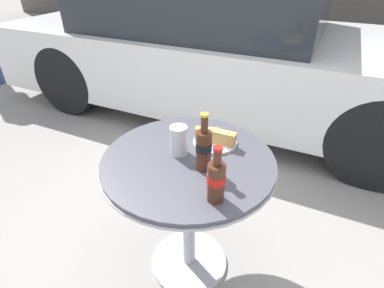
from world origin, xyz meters
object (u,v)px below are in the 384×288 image
drinking_glass (179,142)px  parked_car (221,52)px  lunch_plate_near (215,139)px  bistro_table (189,186)px  cola_bottle_left (216,180)px  cola_bottle_right (204,148)px

drinking_glass → parked_car: 2.03m
drinking_glass → lunch_plate_near: size_ratio=0.65×
bistro_table → drinking_glass: (-0.05, 0.02, 0.22)m
parked_car → cola_bottle_left: bearing=-70.2°
bistro_table → lunch_plate_near: (0.06, 0.16, 0.18)m
cola_bottle_right → lunch_plate_near: cola_bottle_right is taller
parked_car → drinking_glass: bearing=-74.9°
bistro_table → cola_bottle_left: cola_bottle_left is taller
bistro_table → cola_bottle_left: (0.20, -0.19, 0.24)m
parked_car → cola_bottle_right: bearing=-71.7°
bistro_table → lunch_plate_near: 0.25m
drinking_glass → cola_bottle_right: bearing=-21.5°
bistro_table → drinking_glass: size_ratio=5.75×
cola_bottle_left → cola_bottle_right: bearing=126.6°
bistro_table → lunch_plate_near: size_ratio=3.77×
bistro_table → drinking_glass: bearing=163.5°
lunch_plate_near → cola_bottle_right: bearing=-82.9°
cola_bottle_right → drinking_glass: cola_bottle_right is taller
drinking_glass → parked_car: (-0.53, 1.96, -0.17)m
cola_bottle_left → cola_bottle_right: (-0.11, 0.15, 0.01)m
cola_bottle_right → drinking_glass: (-0.14, 0.05, -0.04)m
cola_bottle_left → parked_car: parked_car is taller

